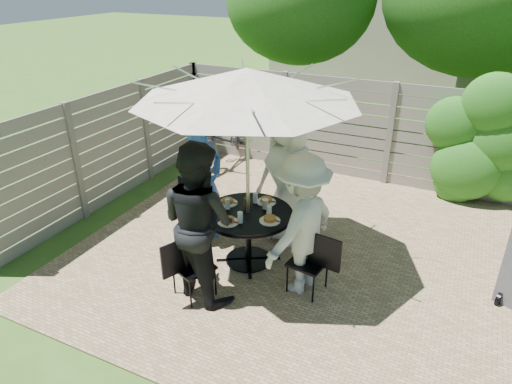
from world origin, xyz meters
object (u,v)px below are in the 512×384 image
at_px(glass_back, 255,198).
at_px(glass_left, 228,204).
at_px(glass_right, 269,211).
at_px(patio_table, 248,227).
at_px(person_left, 203,183).
at_px(plate_right, 270,220).
at_px(glass_front, 240,217).
at_px(syrup_jug, 247,204).
at_px(chair_front, 193,278).
at_px(person_right, 301,225).
at_px(chair_right, 308,274).
at_px(person_front, 199,222).
at_px(chair_left, 199,221).
at_px(bicycle, 227,138).
at_px(plate_back, 266,201).
at_px(plate_front, 228,221).
at_px(chair_back, 292,216).
at_px(coffee_cup, 265,204).
at_px(plate_left, 228,202).
at_px(person_back, 288,177).
at_px(umbrella, 247,85).

height_order(glass_back, glass_left, same).
relative_size(glass_back, glass_right, 1.00).
relative_size(patio_table, person_left, 0.78).
distance_m(plate_right, glass_front, 0.37).
distance_m(plate_right, syrup_jug, 0.43).
xyz_separation_m(person_left, chair_front, (0.54, -1.15, -0.65)).
distance_m(person_right, plate_right, 0.48).
distance_m(chair_right, glass_front, 1.06).
bearing_deg(glass_left, person_front, -85.90).
xyz_separation_m(chair_left, person_front, (0.71, -1.06, 0.70)).
bearing_deg(glass_front, bicycle, 121.38).
bearing_deg(chair_left, syrup_jug, 4.32).
height_order(chair_right, plate_back, chair_right).
distance_m(chair_right, glass_left, 1.35).
height_order(plate_front, bicycle, bicycle).
height_order(chair_front, plate_right, chair_front).
height_order(glass_right, bicycle, bicycle).
bearing_deg(chair_back, glass_front, 2.84).
height_order(glass_left, glass_right, same).
bearing_deg(person_right, glass_front, -70.30).
height_order(chair_left, coffee_cup, coffee_cup).
bearing_deg(bicycle, chair_front, -62.56).
height_order(chair_front, person_right, person_right).
bearing_deg(bicycle, glass_front, -54.47).
xyz_separation_m(person_right, coffee_cup, (-0.64, 0.41, -0.06)).
bearing_deg(plate_left, bicycle, 119.12).
relative_size(person_back, bicycle, 0.95).
bearing_deg(plate_left, person_left, 164.40).
relative_size(person_front, glass_right, 13.74).
relative_size(plate_right, glass_right, 1.86).
distance_m(person_back, chair_right, 1.46).
bearing_deg(person_right, chair_front, -40.79).
xyz_separation_m(person_right, plate_left, (-1.15, 0.32, -0.10)).
bearing_deg(plate_right, person_left, 164.40).
bearing_deg(person_right, person_left, -90.00).
bearing_deg(umbrella, syrup_jug, 124.59).
height_order(person_back, plate_back, person_back).
relative_size(plate_front, glass_left, 1.86).
relative_size(plate_back, coffee_cup, 2.17).
relative_size(umbrella, chair_front, 3.85).
height_order(person_back, coffee_cup, person_back).
bearing_deg(person_back, plate_front, -90.00).
bearing_deg(umbrella, plate_back, 74.40).
distance_m(chair_back, plate_front, 1.41).
distance_m(person_back, glass_left, 0.98).
relative_size(chair_back, glass_left, 6.64).
xyz_separation_m(person_back, person_left, (-1.02, -0.58, -0.06)).
distance_m(person_right, glass_front, 0.77).
bearing_deg(person_right, chair_right, 90.74).
relative_size(plate_back, glass_back, 1.86).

